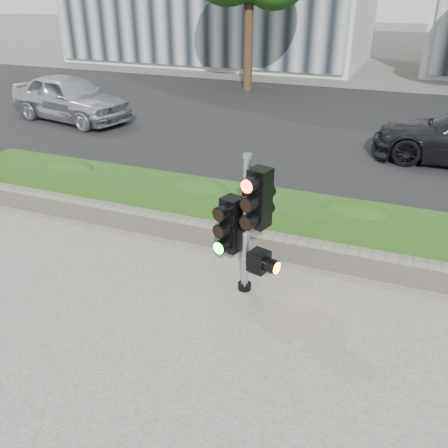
{
  "coord_description": "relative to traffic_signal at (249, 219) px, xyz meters",
  "views": [
    {
      "loc": [
        2.09,
        -4.49,
        3.88
      ],
      "look_at": [
        0.04,
        0.6,
        1.12
      ],
      "focal_mm": 38.0,
      "sensor_mm": 36.0,
      "label": 1
    }
  ],
  "objects": [
    {
      "name": "curb",
      "position": [
        -0.3,
        2.31,
        -1.08
      ],
      "size": [
        60.0,
        0.25,
        0.12
      ],
      "primitive_type": "cube",
      "color": "gray",
      "rests_on": "ground"
    },
    {
      "name": "traffic_signal",
      "position": [
        0.0,
        0.0,
        0.0
      ],
      "size": [
        0.74,
        0.6,
        2.0
      ],
      "rotation": [
        0.0,
        0.0,
        -0.29
      ],
      "color": "black",
      "rests_on": "sidewalk"
    },
    {
      "name": "ground",
      "position": [
        -0.3,
        -0.84,
        -1.14
      ],
      "size": [
        120.0,
        120.0,
        0.0
      ],
      "primitive_type": "plane",
      "color": "#51514C",
      "rests_on": "ground"
    },
    {
      "name": "car_silver",
      "position": [
        -8.39,
        6.91,
        -0.4
      ],
      "size": [
        4.45,
        2.49,
        1.43
      ],
      "primitive_type": "imported",
      "rotation": [
        0.0,
        0.0,
        1.37
      ],
      "color": "#ADAEB4",
      "rests_on": "road"
    },
    {
      "name": "road",
      "position": [
        -0.3,
        9.16,
        -1.13
      ],
      "size": [
        60.0,
        13.0,
        0.02
      ],
      "primitive_type": "cube",
      "color": "black",
      "rests_on": "ground"
    },
    {
      "name": "hedge",
      "position": [
        -0.3,
        1.71,
        -0.77
      ],
      "size": [
        12.0,
        1.0,
        0.68
      ],
      "primitive_type": "cube",
      "color": "#477223",
      "rests_on": "sidewalk"
    },
    {
      "name": "stone_wall",
      "position": [
        -0.3,
        1.06,
        -0.94
      ],
      "size": [
        12.0,
        0.32,
        0.34
      ],
      "primitive_type": "cube",
      "color": "gray",
      "rests_on": "sidewalk"
    }
  ]
}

